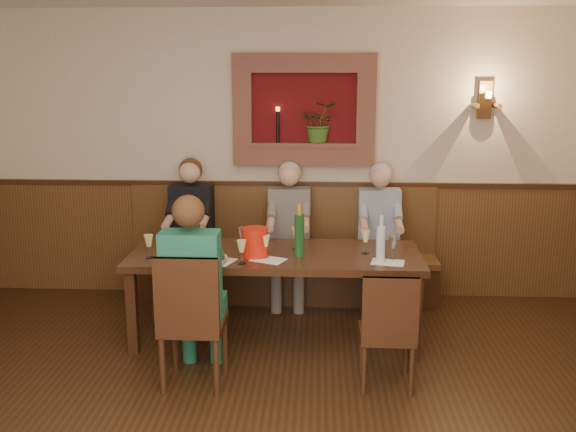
# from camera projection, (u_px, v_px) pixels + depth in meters

# --- Properties ---
(room_shell) EXTENTS (6.04, 6.04, 2.82)m
(room_shell) POSITION_uv_depth(u_px,v_px,m) (250.00, 139.00, 3.26)
(room_shell) COLOR beige
(room_shell) RESTS_ON ground
(wainscoting) EXTENTS (6.02, 6.02, 1.15)m
(wainscoting) POSITION_uv_depth(u_px,v_px,m) (253.00, 374.00, 3.55)
(wainscoting) COLOR #513017
(wainscoting) RESTS_ON ground
(wall_niche) EXTENTS (1.36, 0.30, 1.06)m
(wall_niche) POSITION_uv_depth(u_px,v_px,m) (308.00, 115.00, 6.13)
(wall_niche) COLOR #590C10
(wall_niche) RESTS_ON ground
(wall_sconce) EXTENTS (0.25, 0.20, 0.35)m
(wall_sconce) POSITION_uv_depth(u_px,v_px,m) (485.00, 101.00, 6.00)
(wall_sconce) COLOR #513017
(wall_sconce) RESTS_ON ground
(dining_table) EXTENTS (2.40, 0.90, 0.75)m
(dining_table) POSITION_uv_depth(u_px,v_px,m) (276.00, 261.00, 5.33)
(dining_table) COLOR black
(dining_table) RESTS_ON ground
(bench) EXTENTS (3.00, 0.45, 1.11)m
(bench) POSITION_uv_depth(u_px,v_px,m) (282.00, 267.00, 6.33)
(bench) COLOR #381E0F
(bench) RESTS_ON ground
(chair_near_left) EXTENTS (0.45, 0.45, 1.00)m
(chair_near_left) POSITION_uv_depth(u_px,v_px,m) (194.00, 346.00, 4.61)
(chair_near_left) COLOR black
(chair_near_left) RESTS_ON ground
(chair_near_right) EXTENTS (0.39, 0.39, 0.87)m
(chair_near_right) POSITION_uv_depth(u_px,v_px,m) (386.00, 353.00, 4.59)
(chair_near_right) COLOR black
(chair_near_right) RESTS_ON ground
(person_bench_left) EXTENTS (0.41, 0.50, 1.40)m
(person_bench_left) POSITION_uv_depth(u_px,v_px,m) (191.00, 244.00, 6.21)
(person_bench_left) COLOR black
(person_bench_left) RESTS_ON ground
(person_bench_mid) EXTENTS (0.40, 0.49, 1.38)m
(person_bench_mid) POSITION_uv_depth(u_px,v_px,m) (289.00, 246.00, 6.17)
(person_bench_mid) COLOR #504D49
(person_bench_mid) RESTS_ON ground
(person_bench_right) EXTENTS (0.40, 0.49, 1.37)m
(person_bench_right) POSITION_uv_depth(u_px,v_px,m) (379.00, 248.00, 6.13)
(person_bench_right) COLOR navy
(person_bench_right) RESTS_ON ground
(person_chair_front) EXTENTS (0.41, 0.50, 1.40)m
(person_chair_front) POSITION_uv_depth(u_px,v_px,m) (194.00, 304.00, 4.62)
(person_chair_front) COLOR #1A5A5B
(person_chair_front) RESTS_ON ground
(spittoon_bucket) EXTENTS (0.24, 0.24, 0.24)m
(spittoon_bucket) POSITION_uv_depth(u_px,v_px,m) (255.00, 242.00, 5.17)
(spittoon_bucket) COLOR red
(spittoon_bucket) RESTS_ON dining_table
(wine_bottle_green_a) EXTENTS (0.10, 0.10, 0.44)m
(wine_bottle_green_a) POSITION_uv_depth(u_px,v_px,m) (299.00, 234.00, 5.17)
(wine_bottle_green_a) COLOR #19471E
(wine_bottle_green_a) RESTS_ON dining_table
(wine_bottle_green_b) EXTENTS (0.08, 0.08, 0.41)m
(wine_bottle_green_b) POSITION_uv_depth(u_px,v_px,m) (196.00, 226.00, 5.49)
(wine_bottle_green_b) COLOR #19471E
(wine_bottle_green_b) RESTS_ON dining_table
(water_bottle) EXTENTS (0.09, 0.09, 0.38)m
(water_bottle) POSITION_uv_depth(u_px,v_px,m) (381.00, 243.00, 5.01)
(water_bottle) COLOR silver
(water_bottle) RESTS_ON dining_table
(tasting_sheet_a) EXTENTS (0.32, 0.28, 0.00)m
(tasting_sheet_a) POSITION_uv_depth(u_px,v_px,m) (183.00, 254.00, 5.25)
(tasting_sheet_a) COLOR white
(tasting_sheet_a) RESTS_ON dining_table
(tasting_sheet_b) EXTENTS (0.31, 0.28, 0.00)m
(tasting_sheet_b) POSITION_uv_depth(u_px,v_px,m) (268.00, 260.00, 5.10)
(tasting_sheet_b) COLOR white
(tasting_sheet_b) RESTS_ON dining_table
(tasting_sheet_c) EXTENTS (0.28, 0.23, 0.00)m
(tasting_sheet_c) POSITION_uv_depth(u_px,v_px,m) (388.00, 262.00, 5.04)
(tasting_sheet_c) COLOR white
(tasting_sheet_c) RESTS_ON dining_table
(tasting_sheet_d) EXTENTS (0.36, 0.31, 0.00)m
(tasting_sheet_d) POSITION_uv_depth(u_px,v_px,m) (215.00, 261.00, 5.08)
(tasting_sheet_d) COLOR white
(tasting_sheet_d) RESTS_ON dining_table
(wine_glass_0) EXTENTS (0.08, 0.08, 0.19)m
(wine_glass_0) POSITION_uv_depth(u_px,v_px,m) (366.00, 242.00, 5.27)
(wine_glass_0) COLOR #E3E188
(wine_glass_0) RESTS_ON dining_table
(wine_glass_1) EXTENTS (0.08, 0.08, 0.19)m
(wine_glass_1) POSITION_uv_depth(u_px,v_px,m) (191.00, 237.00, 5.41)
(wine_glass_1) COLOR white
(wine_glass_1) RESTS_ON dining_table
(wine_glass_2) EXTENTS (0.08, 0.08, 0.19)m
(wine_glass_2) POSITION_uv_depth(u_px,v_px,m) (149.00, 246.00, 5.14)
(wine_glass_2) COLOR #E3E188
(wine_glass_2) RESTS_ON dining_table
(wine_glass_3) EXTENTS (0.08, 0.08, 0.19)m
(wine_glass_3) POSITION_uv_depth(u_px,v_px,m) (296.00, 238.00, 5.38)
(wine_glass_3) COLOR #E3E188
(wine_glass_3) RESTS_ON dining_table
(wine_glass_4) EXTENTS (0.08, 0.08, 0.19)m
(wine_glass_4) POSITION_uv_depth(u_px,v_px,m) (242.00, 252.00, 4.98)
(wine_glass_4) COLOR #E3E188
(wine_glass_4) RESTS_ON dining_table
(wine_glass_5) EXTENTS (0.08, 0.08, 0.19)m
(wine_glass_5) POSITION_uv_depth(u_px,v_px,m) (210.00, 248.00, 5.10)
(wine_glass_5) COLOR #E3E188
(wine_glass_5) RESTS_ON dining_table
(wine_glass_6) EXTENTS (0.08, 0.08, 0.19)m
(wine_glass_6) POSITION_uv_depth(u_px,v_px,m) (266.00, 247.00, 5.13)
(wine_glass_6) COLOR #E3E188
(wine_glass_6) RESTS_ON dining_table
(wine_glass_7) EXTENTS (0.08, 0.08, 0.19)m
(wine_glass_7) POSITION_uv_depth(u_px,v_px,m) (393.00, 248.00, 5.09)
(wine_glass_7) COLOR white
(wine_glass_7) RESTS_ON dining_table
(wine_glass_8) EXTENTS (0.08, 0.08, 0.19)m
(wine_glass_8) POSITION_uv_depth(u_px,v_px,m) (242.00, 238.00, 5.38)
(wine_glass_8) COLOR white
(wine_glass_8) RESTS_ON dining_table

